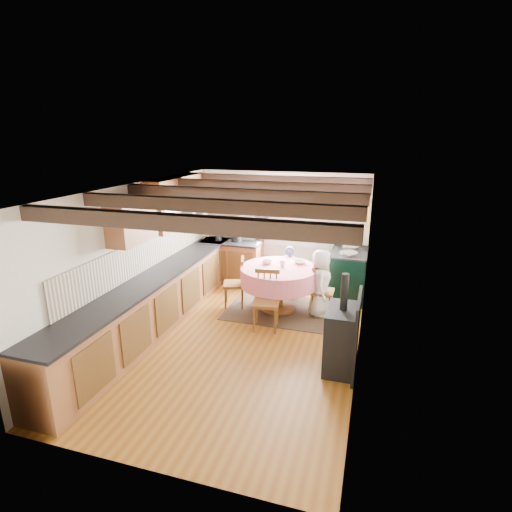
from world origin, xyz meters
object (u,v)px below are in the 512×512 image
(aga_range, at_px, (348,274))
(child_right, at_px, (320,283))
(cast_iron_stove, at_px, (342,323))
(child_far, at_px, (289,270))
(chair_near, at_px, (266,301))
(chair_left, at_px, (234,282))
(chair_right, at_px, (323,290))
(cup, at_px, (282,264))
(dining_table, at_px, (278,289))

(aga_range, xyz_separation_m, child_right, (-0.42, -0.97, 0.12))
(cast_iron_stove, relative_size, child_far, 1.36)
(child_right, bearing_deg, chair_near, 127.63)
(aga_range, height_order, child_far, child_far)
(chair_near, bearing_deg, chair_left, 129.82)
(chair_right, xyz_separation_m, cast_iron_stove, (0.48, -1.70, 0.23))
(aga_range, bearing_deg, chair_near, -123.87)
(chair_left, xyz_separation_m, aga_range, (2.02, 1.04, 0.02))
(cup, bearing_deg, aga_range, 39.16)
(cast_iron_stove, bearing_deg, child_far, 117.25)
(aga_range, relative_size, child_far, 1.04)
(child_right, height_order, cup, child_right)
(chair_right, bearing_deg, cast_iron_stove, -164.43)
(dining_table, relative_size, cup, 13.11)
(dining_table, distance_m, child_right, 0.78)
(aga_range, xyz_separation_m, cast_iron_stove, (0.11, -2.62, 0.21))
(dining_table, distance_m, aga_range, 1.54)
(dining_table, xyz_separation_m, cast_iron_stove, (1.28, -1.63, 0.28))
(cast_iron_stove, xyz_separation_m, child_far, (-1.26, 2.44, -0.19))
(dining_table, xyz_separation_m, chair_right, (0.80, 0.07, 0.05))
(cup, bearing_deg, chair_right, -0.48)
(dining_table, bearing_deg, aga_range, 40.22)
(dining_table, xyz_separation_m, child_far, (0.02, 0.81, 0.09))
(aga_range, relative_size, cast_iron_stove, 0.76)
(dining_table, xyz_separation_m, aga_range, (1.17, 0.99, 0.07))
(chair_near, distance_m, chair_right, 1.19)
(dining_table, relative_size, child_far, 1.35)
(chair_near, relative_size, child_far, 0.98)
(chair_near, bearing_deg, chair_right, 37.62)
(chair_left, bearing_deg, aga_range, 99.72)
(child_far, relative_size, cup, 9.69)
(child_far, bearing_deg, chair_near, 92.38)
(chair_left, xyz_separation_m, child_right, (1.60, 0.07, 0.14))
(chair_right, bearing_deg, aga_range, -21.93)
(chair_near, relative_size, chair_right, 1.08)
(child_far, bearing_deg, chair_right, 140.45)
(chair_right, height_order, child_right, child_right)
(cup, bearing_deg, chair_left, -171.96)
(dining_table, relative_size, aga_range, 1.30)
(chair_near, bearing_deg, dining_table, 79.95)
(chair_right, bearing_deg, chair_near, 135.98)
(child_far, height_order, cup, child_far)
(chair_left, distance_m, child_far, 1.22)
(cast_iron_stove, bearing_deg, chair_right, 105.69)
(dining_table, relative_size, child_right, 1.14)
(chair_left, xyz_separation_m, cup, (0.90, 0.13, 0.41))
(child_far, relative_size, child_right, 0.84)
(dining_table, xyz_separation_m, chair_left, (-0.85, -0.05, 0.06))
(chair_left, relative_size, child_far, 0.92)
(cast_iron_stove, height_order, child_far, cast_iron_stove)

